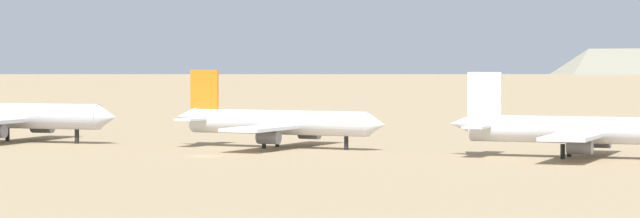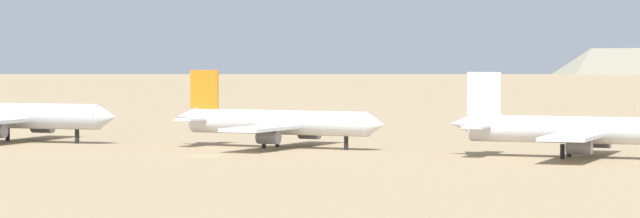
{
  "view_description": "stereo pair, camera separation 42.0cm",
  "coord_description": "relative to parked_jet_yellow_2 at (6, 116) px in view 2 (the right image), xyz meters",
  "views": [
    {
      "loc": [
        108.81,
        -189.33,
        15.41
      ],
      "look_at": [
        4.9,
        29.54,
        6.0
      ],
      "focal_mm": 83.71,
      "sensor_mm": 36.0,
      "label": 1
    },
    {
      "loc": [
        109.19,
        -189.15,
        15.41
      ],
      "look_at": [
        4.9,
        29.54,
        6.0
      ],
      "focal_mm": 83.71,
      "sensor_mm": 36.0,
      "label": 2
    }
  ],
  "objects": [
    {
      "name": "ground",
      "position": [
        47.51,
        -15.61,
        -4.46
      ],
      "size": [
        4000.0,
        4000.0,
        0.0
      ],
      "primitive_type": "plane",
      "color": "#9E8460"
    },
    {
      "name": "parked_jet_orange_3",
      "position": [
        48.41,
        6.25,
        -0.42
      ],
      "size": [
        37.22,
        31.1,
        12.34
      ],
      "rotation": [
        0.0,
        0.0,
        -0.0
      ],
      "color": "silver",
      "rests_on": "ground"
    },
    {
      "name": "parked_jet_yellow_2",
      "position": [
        0.0,
        0.0,
        0.0
      ],
      "size": [
        41.21,
        34.93,
        13.61
      ],
      "rotation": [
        0.0,
        0.0,
        0.12
      ],
      "color": "silver",
      "rests_on": "ground"
    },
    {
      "name": "parked_jet_white_4",
      "position": [
        97.42,
        4.4,
        -0.42
      ],
      "size": [
        37.36,
        31.51,
        12.34
      ],
      "rotation": [
        0.0,
        0.0,
        0.08
      ],
      "color": "silver",
      "rests_on": "ground"
    }
  ]
}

